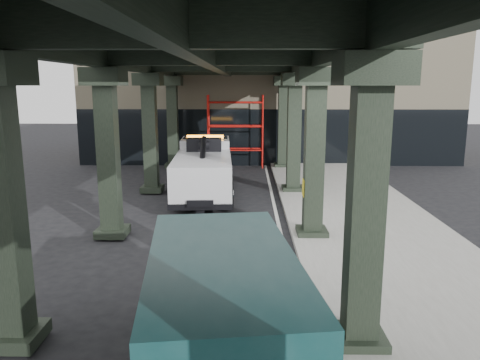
{
  "coord_description": "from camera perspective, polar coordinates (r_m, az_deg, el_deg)",
  "views": [
    {
      "loc": [
        0.66,
        -11.45,
        4.5
      ],
      "look_at": [
        0.44,
        2.39,
        1.7
      ],
      "focal_mm": 35.0,
      "sensor_mm": 36.0,
      "label": 1
    }
  ],
  "objects": [
    {
      "name": "ground",
      "position": [
        12.32,
        -2.26,
        -10.0
      ],
      "size": [
        90.0,
        90.0,
        0.0
      ],
      "primitive_type": "plane",
      "color": "black",
      "rests_on": "ground"
    },
    {
      "name": "sidewalk",
      "position": [
        14.67,
        16.14,
        -6.59
      ],
      "size": [
        5.0,
        40.0,
        0.15
      ],
      "primitive_type": "cube",
      "color": "gray",
      "rests_on": "ground"
    },
    {
      "name": "lane_stripe",
      "position": [
        14.22,
        5.09,
        -7.04
      ],
      "size": [
        0.12,
        38.0,
        0.01
      ],
      "primitive_type": "cube",
      "color": "silver",
      "rests_on": "ground"
    },
    {
      "name": "viaduct",
      "position": [
        13.53,
        -3.73,
        15.48
      ],
      "size": [
        7.4,
        32.0,
        6.4
      ],
      "color": "black",
      "rests_on": "ground"
    },
    {
      "name": "building",
      "position": [
        31.48,
        3.39,
        10.5
      ],
      "size": [
        22.0,
        10.0,
        8.0
      ],
      "primitive_type": "cube",
      "color": "#C6B793",
      "rests_on": "ground"
    },
    {
      "name": "scaffolding",
      "position": [
        26.21,
        -0.55,
        6.2
      ],
      "size": [
        3.08,
        0.88,
        4.0
      ],
      "color": "red",
      "rests_on": "ground"
    },
    {
      "name": "tow_truck",
      "position": [
        19.28,
        -4.39,
        1.58
      ],
      "size": [
        2.56,
        7.68,
        2.48
      ],
      "rotation": [
        0.0,
        0.0,
        0.05
      ],
      "color": "black",
      "rests_on": "ground"
    },
    {
      "name": "towed_van",
      "position": [
        7.2,
        -2.3,
        -15.93
      ],
      "size": [
        2.77,
        5.69,
        2.22
      ],
      "rotation": [
        0.0,
        0.0,
        0.13
      ],
      "color": "#103A3B",
      "rests_on": "ground"
    }
  ]
}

